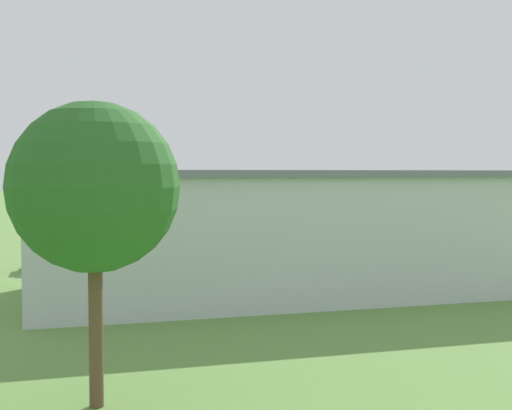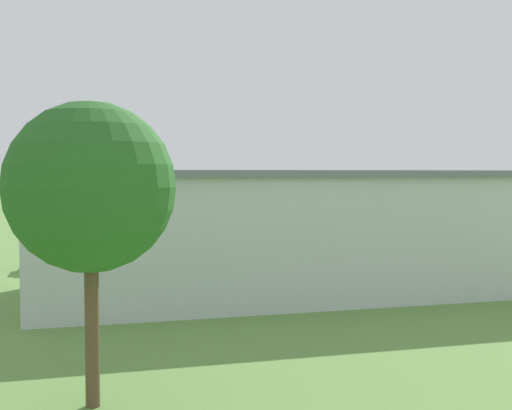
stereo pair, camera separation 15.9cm
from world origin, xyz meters
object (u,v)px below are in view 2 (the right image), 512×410
object	(u,v)px
tree_by_windsock	(90,188)
car_green	(46,258)
person_near_hangar_door	(269,245)
biplane	(246,185)
person_walking_on_apron	(390,246)
person_by_parked_cars	(412,247)
hangar	(298,231)

from	to	relation	value
tree_by_windsock	car_green	bearing A→B (deg)	-84.47
tree_by_windsock	person_near_hangar_door	bearing A→B (deg)	-114.17
biplane	person_walking_on_apron	distance (m)	31.30
biplane	person_by_parked_cars	world-z (taller)	biplane
biplane	car_green	xyz separation A→B (m)	(22.31, 31.46, -4.53)
biplane	person_near_hangar_door	xyz separation A→B (m)	(4.89, 27.37, -4.53)
person_walking_on_apron	hangar	bearing A→B (deg)	46.70
car_green	person_by_parked_cars	distance (m)	27.93
biplane	person_walking_on_apron	xyz separation A→B (m)	(-4.50, 30.64, -4.52)
hangar	person_by_parked_cars	distance (m)	17.81
person_walking_on_apron	person_by_parked_cars	world-z (taller)	person_by_parked_cars
biplane	tree_by_windsock	world-z (taller)	tree_by_windsock
person_walking_on_apron	person_by_parked_cars	xyz separation A→B (m)	(-1.11, 1.68, 0.05)
biplane	person_by_parked_cars	xyz separation A→B (m)	(-5.60, 32.32, -4.46)
tree_by_windsock	person_walking_on_apron	bearing A→B (deg)	-129.28
person_by_parked_cars	tree_by_windsock	size ratio (longest dim) A/B	0.20
person_walking_on_apron	person_near_hangar_door	size ratio (longest dim) A/B	1.02
person_walking_on_apron	tree_by_windsock	size ratio (longest dim) A/B	0.19
car_green	person_near_hangar_door	size ratio (longest dim) A/B	2.80
hangar	biplane	xyz separation A→B (m)	(-7.83, -43.73, 1.88)
car_green	person_near_hangar_door	distance (m)	17.90
person_near_hangar_door	tree_by_windsock	size ratio (longest dim) A/B	0.19
person_near_hangar_door	person_by_parked_cars	xyz separation A→B (m)	(-10.49, 4.95, 0.07)
person_by_parked_cars	person_near_hangar_door	bearing A→B (deg)	-25.26
car_green	tree_by_windsock	distance (m)	29.22
biplane	person_by_parked_cars	bearing A→B (deg)	99.84
tree_by_windsock	person_by_parked_cars	bearing A→B (deg)	-132.23
person_near_hangar_door	person_by_parked_cars	world-z (taller)	person_by_parked_cars
hangar	person_walking_on_apron	distance (m)	18.17
person_walking_on_apron	person_by_parked_cars	size ratio (longest dim) A/B	0.95
biplane	person_walking_on_apron	world-z (taller)	biplane
biplane	person_walking_on_apron	bearing A→B (deg)	98.35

